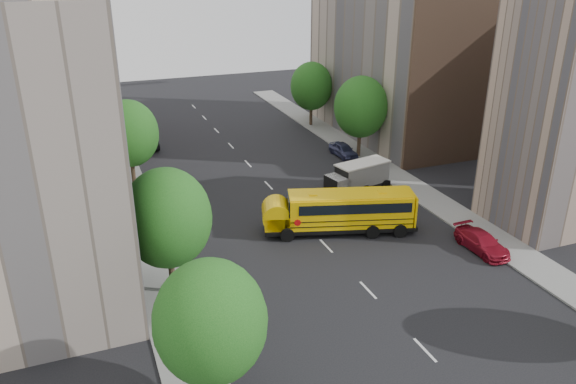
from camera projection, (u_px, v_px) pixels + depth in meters
ground at (315, 234)px, 40.74m from camera, size 120.00×120.00×0.00m
sidewalk_left at (144, 230)px, 41.15m from camera, size 3.00×80.00×0.12m
sidewalk_right at (412, 187)px, 48.87m from camera, size 3.00×80.00×0.12m
lane_markings at (269, 185)px, 49.32m from camera, size 0.15×64.00×0.01m
building_left_cream at (23, 102)px, 35.97m from camera, size 10.00×26.00×20.00m
building_left_redbrick at (39, 87)px, 56.20m from camera, size 10.00×15.00×13.00m
building_left_near at (20, 180)px, 27.54m from camera, size 10.00×7.00×17.00m
building_right_near at (575, 111)px, 39.61m from camera, size 10.00×7.00×17.00m
building_right_far at (394, 53)px, 60.44m from camera, size 10.00×22.00×18.00m
building_right_sidewall at (457, 71)px, 51.00m from camera, size 10.10×0.30×18.00m
street_tree_0 at (210, 322)px, 23.24m from camera, size 4.80×4.80×7.41m
street_tree_1 at (167, 218)px, 31.70m from camera, size 5.12×5.12×7.90m
street_tree_2 at (129, 134)px, 47.19m from camera, size 4.99×4.99×7.71m
street_tree_4 at (361, 107)px, 54.47m from camera, size 5.25×5.25×8.10m
street_tree_5 at (311, 86)px, 64.91m from camera, size 4.86×4.86×7.51m
school_bus at (339, 210)px, 40.43m from camera, size 11.22×5.58×3.10m
safari_truck at (358, 177)px, 47.63m from camera, size 6.18×3.27×2.52m
parked_car_0 at (231, 319)px, 29.97m from camera, size 1.82×4.41×1.50m
parked_car_1 at (171, 200)px, 44.73m from camera, size 1.52×3.93×1.27m
parked_car_2 at (142, 140)px, 58.94m from camera, size 3.07×5.86×1.57m
parked_car_3 at (482, 242)px, 38.17m from camera, size 1.90×4.49×1.29m
parked_car_4 at (343, 150)px, 56.23m from camera, size 1.77×4.05×1.36m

